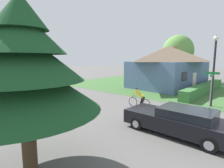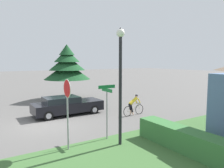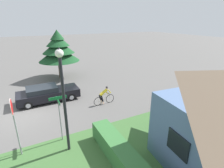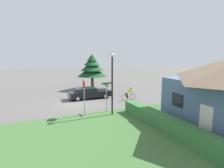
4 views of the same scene
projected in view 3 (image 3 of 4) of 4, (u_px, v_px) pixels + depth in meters
name	position (u px, v px, depth m)	size (l,w,h in m)	color
ground_plane	(26.00, 113.00, 12.44)	(140.00, 140.00, 0.00)	#5B5956
sedan_left_lane	(48.00, 93.00, 14.18)	(1.89, 4.78, 1.30)	black
cyclist	(104.00, 96.00, 13.62)	(0.44, 1.77, 1.45)	black
stop_sign	(14.00, 116.00, 7.92)	(0.79, 0.07, 3.01)	gray
street_lamp	(63.00, 89.00, 7.85)	(0.37, 0.37, 5.20)	black
street_name_sign	(59.00, 110.00, 9.11)	(0.90, 0.90, 2.62)	gray
conifer_tall_near	(58.00, 49.00, 19.10)	(4.40, 4.40, 5.32)	#4C3823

